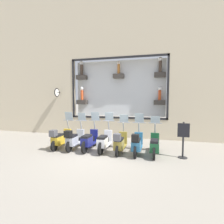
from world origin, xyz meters
The scene contains 10 objects.
ground_plane centered at (0.00, 0.00, 0.00)m, with size 120.00×120.00×0.00m, color gray.
building_facade centered at (3.60, 0.00, 4.72)m, with size 1.20×36.00×9.25m.
scooter_green_0 centered at (0.48, -2.27, 0.43)m, with size 1.80×0.61×1.57m.
scooter_teal_1 centered at (0.42, -1.54, 0.47)m, with size 1.80×0.60×1.68m.
scooter_olive_2 centered at (0.41, -0.81, 0.46)m, with size 1.79×0.60×1.61m.
scooter_white_3 centered at (0.49, -0.08, 0.45)m, with size 1.81×0.61×1.70m.
scooter_navy_4 centered at (0.49, 0.65, 0.45)m, with size 1.81×0.60×1.70m.
scooter_silver_5 centered at (0.42, 1.38, 0.47)m, with size 1.80×0.60×1.65m.
scooter_yellow_6 centered at (0.42, 2.11, 0.47)m, with size 1.80×0.61×1.67m.
shop_sign_post centered at (0.43, -3.38, 0.77)m, with size 0.36×0.45×1.45m.
Camera 1 is at (-6.88, -2.38, 2.38)m, focal length 28.00 mm.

